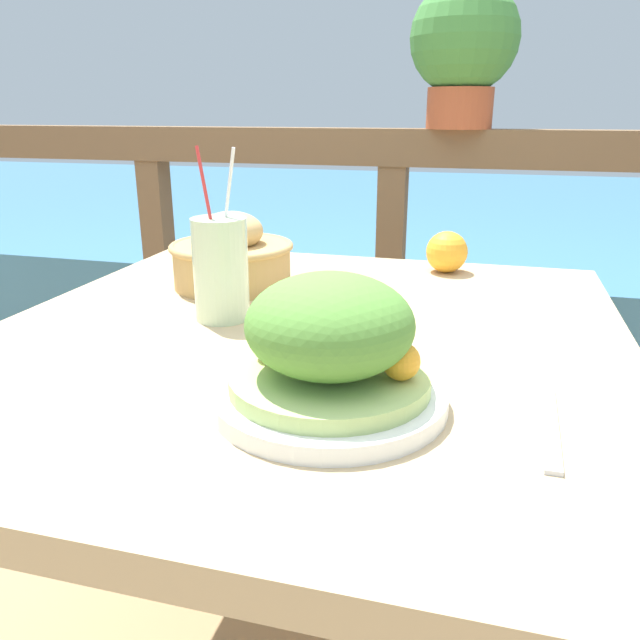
{
  "coord_description": "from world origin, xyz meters",
  "views": [
    {
      "loc": [
        0.24,
        -0.8,
        1.01
      ],
      "look_at": [
        0.06,
        -0.12,
        0.77
      ],
      "focal_mm": 35.0,
      "sensor_mm": 36.0,
      "label": 1
    }
  ],
  "objects_px": {
    "salad_plate": "(330,350)",
    "potted_plant": "(464,47)",
    "drink_glass": "(221,269)",
    "bread_basket": "(232,256)"
  },
  "relations": [
    {
      "from": "salad_plate",
      "to": "potted_plant",
      "type": "bearing_deg",
      "value": 86.67
    },
    {
      "from": "drink_glass",
      "to": "potted_plant",
      "type": "distance_m",
      "value": 0.91
    },
    {
      "from": "salad_plate",
      "to": "drink_glass",
      "type": "distance_m",
      "value": 0.33
    },
    {
      "from": "salad_plate",
      "to": "drink_glass",
      "type": "relative_size",
      "value": 1.0
    },
    {
      "from": "bread_basket",
      "to": "drink_glass",
      "type": "bearing_deg",
      "value": -71.97
    },
    {
      "from": "drink_glass",
      "to": "bread_basket",
      "type": "distance_m",
      "value": 0.18
    },
    {
      "from": "drink_glass",
      "to": "potted_plant",
      "type": "bearing_deg",
      "value": 69.85
    },
    {
      "from": "salad_plate",
      "to": "bread_basket",
      "type": "height_order",
      "value": "salad_plate"
    },
    {
      "from": "salad_plate",
      "to": "bread_basket",
      "type": "bearing_deg",
      "value": 124.5
    },
    {
      "from": "salad_plate",
      "to": "drink_glass",
      "type": "height_order",
      "value": "drink_glass"
    }
  ]
}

